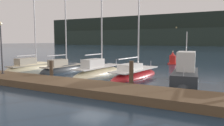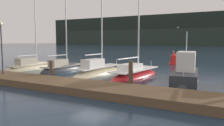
% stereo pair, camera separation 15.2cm
% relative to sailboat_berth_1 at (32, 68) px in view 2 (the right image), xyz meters
% --- Properties ---
extents(ground_plane, '(400.00, 400.00, 0.00)m').
position_rel_sailboat_berth_1_xyz_m(ground_plane, '(10.06, -3.61, -0.12)').
color(ground_plane, '#1E3347').
extents(dock, '(27.77, 2.80, 0.45)m').
position_rel_sailboat_berth_1_xyz_m(dock, '(10.06, -5.74, 0.11)').
color(dock, brown).
rests_on(dock, ground).
extents(mooring_pile_1, '(0.28, 0.28, 1.54)m').
position_rel_sailboat_berth_1_xyz_m(mooring_pile_1, '(6.70, -4.09, 0.65)').
color(mooring_pile_1, '#4C3D2D').
rests_on(mooring_pile_1, ground).
extents(mooring_pile_2, '(0.28, 0.28, 1.84)m').
position_rel_sailboat_berth_1_xyz_m(mooring_pile_2, '(13.42, -4.09, 0.80)').
color(mooring_pile_2, '#4C3D2D').
rests_on(mooring_pile_2, ground).
extents(sailboat_berth_1, '(1.94, 6.78, 9.52)m').
position_rel_sailboat_berth_1_xyz_m(sailboat_berth_1, '(0.00, 0.00, 0.00)').
color(sailboat_berth_1, beige).
rests_on(sailboat_berth_1, ground).
extents(sailboat_berth_2, '(2.09, 6.02, 8.73)m').
position_rel_sailboat_berth_1_xyz_m(sailboat_berth_2, '(3.94, 0.48, -0.01)').
color(sailboat_berth_2, '#2D3338').
rests_on(sailboat_berth_2, ground).
extents(sailboat_berth_3, '(2.27, 7.02, 10.01)m').
position_rel_sailboat_berth_1_xyz_m(sailboat_berth_3, '(8.30, 0.23, 0.05)').
color(sailboat_berth_3, beige).
rests_on(sailboat_berth_3, ground).
extents(sailboat_berth_4, '(2.86, 7.05, 9.05)m').
position_rel_sailboat_berth_1_xyz_m(sailboat_berth_4, '(11.83, 0.49, 0.01)').
color(sailboat_berth_4, red).
rests_on(sailboat_berth_4, ground).
extents(motorboat_berth_5, '(2.54, 6.05, 4.46)m').
position_rel_sailboat_berth_1_xyz_m(motorboat_berth_5, '(16.02, 0.39, 0.27)').
color(motorboat_berth_5, '#2D3338').
rests_on(motorboat_berth_5, ground).
extents(channel_buoy, '(1.29, 1.29, 1.77)m').
position_rel_sailboat_berth_1_xyz_m(channel_buoy, '(12.43, 12.39, 0.52)').
color(channel_buoy, red).
rests_on(channel_buoy, ground).
extents(dock_lamppost, '(0.32, 0.32, 4.16)m').
position_rel_sailboat_berth_1_xyz_m(dock_lamppost, '(2.69, -5.41, 3.10)').
color(dock_lamppost, '#2D2D33').
rests_on(dock_lamppost, dock).
extents(hillside_backdrop, '(240.00, 23.00, 19.98)m').
position_rel_sailboat_berth_1_xyz_m(hillside_backdrop, '(5.24, 129.76, 9.09)').
color(hillside_backdrop, '#1E2823').
rests_on(hillside_backdrop, ground).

